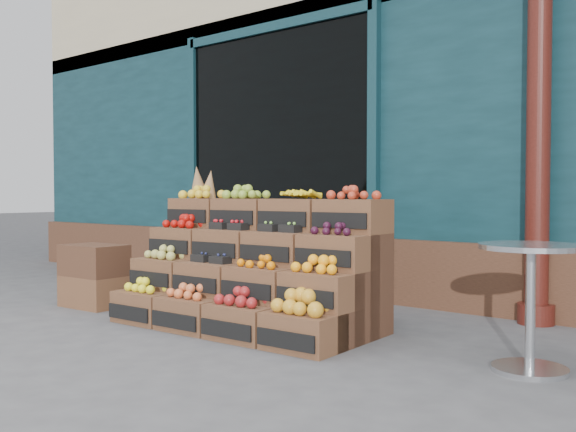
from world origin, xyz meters
The scene contains 6 objects.
ground centered at (0.00, 0.00, 0.00)m, with size 60.00×60.00×0.00m, color #4A4A4D.
shop_facade centered at (0.00, 5.11, 2.40)m, with size 12.00×6.24×4.80m.
crate_display centered at (-0.47, 0.60, 0.39)m, with size 2.05×1.06×1.26m.
spare_crates centered at (-2.14, 0.30, 0.28)m, with size 0.58×0.42×0.56m.
bistro_table centered at (1.63, 0.66, 0.46)m, with size 0.58×0.58×0.73m.
shopkeeper centered at (-1.86, 2.98, 1.08)m, with size 0.79×0.52×2.15m, color #1B5F22.
Camera 1 is at (2.87, -3.02, 1.02)m, focal length 40.00 mm.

